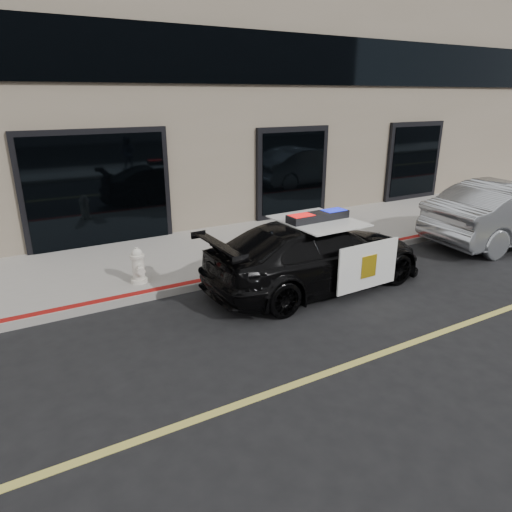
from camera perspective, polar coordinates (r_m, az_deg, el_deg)
ground at (r=6.27m, az=5.50°, el=-15.51°), size 120.00×120.00×0.00m
sidewalk_n at (r=10.49m, az=-11.07°, el=-0.46°), size 60.00×3.50×0.15m
building_n at (r=15.16m, az=-20.05°, el=27.60°), size 60.00×7.00×12.00m
police_car at (r=8.93m, az=7.56°, el=0.27°), size 2.25×4.69×1.50m
fire_hydrant at (r=9.04m, az=-14.52°, el=-1.25°), size 0.32×0.45×0.71m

